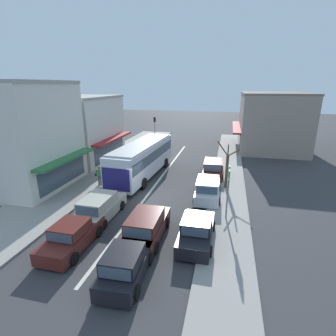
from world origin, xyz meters
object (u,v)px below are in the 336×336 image
object	(u,v)px
street_tree_right	(227,168)
directional_road_sign	(229,181)
wagon_behind_bus_near	(100,207)
wagon_queue_far_back	(146,226)
pedestrian_with_handbag_near	(99,175)
sedan_adjacent_lane_trail	(72,236)
parked_sedan_kerb_front	(196,231)
parked_wagon_kerb_third	(213,168)
city_bus	(142,157)
hatchback_behind_bus_mid	(125,265)
parked_wagon_kerb_second	(208,189)
traffic_light_downstreet	(155,127)

from	to	relation	value
street_tree_right	directional_road_sign	bearing A→B (deg)	-88.57
wagon_behind_bus_near	directional_road_sign	bearing A→B (deg)	11.19
wagon_queue_far_back	pedestrian_with_handbag_near	distance (m)	9.22
sedan_adjacent_lane_trail	parked_sedan_kerb_front	xyz separation A→B (m)	(6.39, 2.02, 0.00)
wagon_queue_far_back	sedan_adjacent_lane_trail	bearing A→B (deg)	-154.48
parked_sedan_kerb_front	parked_wagon_kerb_third	xyz separation A→B (m)	(0.16, 11.35, 0.08)
parked_sedan_kerb_front	pedestrian_with_handbag_near	xyz separation A→B (m)	(-9.09, 6.42, 0.40)
city_bus	parked_wagon_kerb_third	world-z (taller)	city_bus
wagon_queue_far_back	hatchback_behind_bus_mid	distance (m)	3.34
parked_sedan_kerb_front	parked_wagon_kerb_third	distance (m)	11.35
directional_road_sign	pedestrian_with_handbag_near	xyz separation A→B (m)	(-10.66, 3.52, -1.64)
city_bus	parked_wagon_kerb_second	bearing A→B (deg)	-29.78
parked_wagon_kerb_third	street_tree_right	xyz separation A→B (m)	(1.27, -2.97, 1.09)
city_bus	parked_wagon_kerb_second	distance (m)	7.49
wagon_queue_far_back	hatchback_behind_bus_mid	world-z (taller)	wagon_queue_far_back
hatchback_behind_bus_mid	city_bus	bearing A→B (deg)	105.07
parked_sedan_kerb_front	pedestrian_with_handbag_near	bearing A→B (deg)	144.79
wagon_behind_bus_near	pedestrian_with_handbag_near	xyz separation A→B (m)	(-2.63, 5.11, 0.32)
parked_wagon_kerb_third	sedan_adjacent_lane_trail	bearing A→B (deg)	-116.09
hatchback_behind_bus_mid	traffic_light_downstreet	bearing A→B (deg)	102.88
hatchback_behind_bus_mid	wagon_queue_far_back	bearing A→B (deg)	91.31
sedan_adjacent_lane_trail	wagon_queue_far_back	world-z (taller)	wagon_queue_far_back
parked_sedan_kerb_front	hatchback_behind_bus_mid	bearing A→B (deg)	-126.65
hatchback_behind_bus_mid	parked_wagon_kerb_third	size ratio (longest dim) A/B	0.83
city_bus	hatchback_behind_bus_mid	size ratio (longest dim) A/B	2.92
directional_road_sign	street_tree_right	world-z (taller)	street_tree_right
wagon_behind_bus_near	wagon_queue_far_back	bearing A→B (deg)	-23.75
parked_wagon_kerb_third	pedestrian_with_handbag_near	bearing A→B (deg)	-151.94
traffic_light_downstreet	street_tree_right	bearing A→B (deg)	-53.56
pedestrian_with_handbag_near	traffic_light_downstreet	bearing A→B (deg)	87.99
wagon_queue_far_back	traffic_light_downstreet	xyz separation A→B (m)	(-5.76, 22.19, 2.11)
wagon_behind_bus_near	city_bus	bearing A→B (deg)	89.09
parked_wagon_kerb_third	parked_wagon_kerb_second	bearing A→B (deg)	-90.65
parked_wagon_kerb_third	directional_road_sign	distance (m)	8.79
city_bus	sedan_adjacent_lane_trail	distance (m)	11.86
directional_road_sign	pedestrian_with_handbag_near	distance (m)	11.34
city_bus	directional_road_sign	xyz separation A→B (m)	(7.89, -6.88, 0.82)
wagon_behind_bus_near	parked_wagon_kerb_second	world-z (taller)	same
sedan_adjacent_lane_trail	hatchback_behind_bus_mid	xyz separation A→B (m)	(3.68, -1.62, 0.05)
wagon_queue_far_back	pedestrian_with_handbag_near	bearing A→B (deg)	133.15
street_tree_right	pedestrian_with_handbag_near	xyz separation A→B (m)	(-10.52, -1.96, -0.76)
sedan_adjacent_lane_trail	parked_sedan_kerb_front	distance (m)	6.70
wagon_behind_bus_near	pedestrian_with_handbag_near	size ratio (longest dim) A/B	2.77
sedan_adjacent_lane_trail	wagon_queue_far_back	distance (m)	3.99
parked_sedan_kerb_front	sedan_adjacent_lane_trail	bearing A→B (deg)	-162.42
city_bus	wagon_queue_far_back	xyz separation A→B (m)	(3.54, -10.08, -1.14)
sedan_adjacent_lane_trail	parked_wagon_kerb_third	distance (m)	14.89
directional_road_sign	street_tree_right	xyz separation A→B (m)	(-0.14, 5.48, -0.87)
parked_wagon_kerb_second	city_bus	bearing A→B (deg)	150.22
city_bus	pedestrian_with_handbag_near	size ratio (longest dim) A/B	6.74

